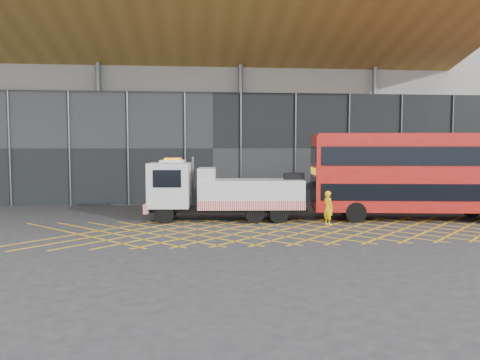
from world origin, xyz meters
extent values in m
plane|color=#28282B|center=(0.00, 0.00, 0.00)|extent=(120.00, 120.00, 0.00)
cube|color=gold|center=(-4.80, 0.00, 0.01)|extent=(7.16, 7.16, 0.01)
cube|color=gold|center=(-4.80, 0.00, 0.01)|extent=(7.16, 7.16, 0.01)
cube|color=gold|center=(-3.20, 0.00, 0.01)|extent=(7.16, 7.16, 0.01)
cube|color=gold|center=(-3.20, 0.00, 0.01)|extent=(7.16, 7.16, 0.01)
cube|color=gold|center=(-1.60, 0.00, 0.01)|extent=(7.16, 7.16, 0.01)
cube|color=gold|center=(-1.60, 0.00, 0.01)|extent=(7.16, 7.16, 0.01)
cube|color=gold|center=(0.00, 0.00, 0.01)|extent=(7.16, 7.16, 0.01)
cube|color=gold|center=(0.00, 0.00, 0.01)|extent=(7.16, 7.16, 0.01)
cube|color=gold|center=(1.60, 0.00, 0.01)|extent=(7.16, 7.16, 0.01)
cube|color=gold|center=(1.60, 0.00, 0.01)|extent=(7.16, 7.16, 0.01)
cube|color=gold|center=(3.20, 0.00, 0.01)|extent=(7.16, 7.16, 0.01)
cube|color=gold|center=(3.20, 0.00, 0.01)|extent=(7.16, 7.16, 0.01)
cube|color=gold|center=(4.80, 0.00, 0.01)|extent=(7.16, 7.16, 0.01)
cube|color=gold|center=(4.80, 0.00, 0.01)|extent=(7.16, 7.16, 0.01)
cube|color=gold|center=(6.40, 0.00, 0.01)|extent=(7.16, 7.16, 0.01)
cube|color=gold|center=(6.40, 0.00, 0.01)|extent=(7.16, 7.16, 0.01)
cube|color=gold|center=(8.00, 0.00, 0.01)|extent=(7.16, 7.16, 0.01)
cube|color=gold|center=(8.00, 0.00, 0.01)|extent=(7.16, 7.16, 0.01)
cube|color=gold|center=(9.60, 0.00, 0.01)|extent=(7.16, 7.16, 0.01)
cube|color=gold|center=(9.60, 0.00, 0.01)|extent=(7.16, 7.16, 0.01)
cube|color=gold|center=(11.20, 0.00, 0.01)|extent=(7.16, 7.16, 0.01)
cube|color=gold|center=(11.20, 0.00, 0.01)|extent=(7.16, 7.16, 0.01)
cube|color=gold|center=(12.80, 0.00, 0.01)|extent=(7.16, 7.16, 0.01)
cube|color=gold|center=(12.80, 0.00, 0.01)|extent=(7.16, 7.16, 0.01)
cube|color=gold|center=(14.40, 0.00, 0.01)|extent=(7.16, 7.16, 0.01)
cube|color=gold|center=(14.40, 0.00, 0.01)|extent=(7.16, 7.16, 0.01)
cube|color=gray|center=(2.00, 19.00, 9.00)|extent=(55.00, 14.00, 18.00)
cube|color=black|center=(2.00, 11.70, 4.00)|extent=(55.00, 0.80, 8.00)
cube|color=olive|center=(0.00, 8.00, 11.50)|extent=(40.00, 11.93, 4.07)
cylinder|color=#595B60|center=(-6.00, 11.50, 5.00)|extent=(0.36, 0.36, 10.00)
cylinder|color=#595B60|center=(4.00, 11.50, 5.00)|extent=(0.36, 0.36, 10.00)
cylinder|color=#595B60|center=(14.00, 11.50, 5.00)|extent=(0.36, 0.36, 10.00)
cube|color=black|center=(2.46, 3.45, 0.65)|extent=(8.91, 1.55, 0.33)
cube|color=silver|center=(-0.70, 3.67, 2.01)|extent=(2.40, 2.48, 2.43)
cube|color=black|center=(-1.84, 3.75, 2.43)|extent=(0.19, 2.05, 1.03)
cube|color=red|center=(-1.86, 3.75, 0.79)|extent=(0.40, 2.44, 0.51)
cube|color=orange|center=(-0.51, 3.66, 3.43)|extent=(0.92, 1.18, 0.11)
cube|color=silver|center=(3.77, 3.36, 1.54)|extent=(5.93, 2.73, 1.49)
cube|color=red|center=(3.68, 2.17, 0.98)|extent=(5.78, 0.46, 0.51)
cube|color=silver|center=(1.35, 3.53, 2.61)|extent=(1.09, 2.30, 0.65)
cube|color=black|center=(6.19, 3.19, 2.43)|extent=(1.15, 0.54, 0.47)
cube|color=black|center=(7.12, 3.12, 1.96)|extent=(2.06, 0.47, 1.01)
cylinder|color=black|center=(-0.96, 2.71, 0.51)|extent=(1.05, 0.40, 1.03)
cylinder|color=black|center=(-0.82, 4.66, 0.51)|extent=(1.05, 0.40, 1.03)
cylinder|color=black|center=(5.19, 2.27, 0.51)|extent=(1.05, 0.40, 1.03)
cylinder|color=black|center=(5.33, 4.23, 0.51)|extent=(1.05, 0.40, 1.03)
cylinder|color=#595B60|center=(0.57, 4.52, 2.52)|extent=(0.13, 0.13, 2.05)
cube|color=#AD140F|center=(13.26, 2.69, 2.65)|extent=(12.12, 4.38, 4.18)
cube|color=black|center=(13.26, 2.69, 1.67)|extent=(11.66, 4.37, 0.92)
cube|color=black|center=(13.26, 2.69, 3.61)|extent=(11.66, 4.37, 1.02)
cube|color=black|center=(7.37, 3.52, 1.72)|extent=(0.40, 2.40, 1.40)
cube|color=black|center=(7.37, 3.52, 3.61)|extent=(0.40, 2.40, 1.02)
cube|color=yellow|center=(7.36, 3.52, 2.75)|extent=(0.33, 1.91, 0.38)
cube|color=#AD140F|center=(13.26, 2.69, 4.78)|extent=(11.86, 4.13, 0.13)
cylinder|color=black|center=(9.35, 2.01, 0.56)|extent=(1.16, 0.48, 1.12)
cylinder|color=black|center=(9.69, 4.43, 0.56)|extent=(1.16, 0.48, 1.12)
cylinder|color=black|center=(16.84, 3.42, 0.56)|extent=(1.16, 0.48, 1.12)
imported|color=yellow|center=(7.66, 1.45, 0.90)|extent=(0.65, 0.77, 1.80)
camera|label=1|loc=(0.69, -22.37, 4.10)|focal=35.00mm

